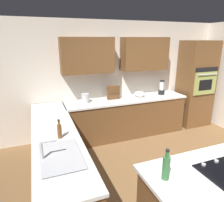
{
  "coord_description": "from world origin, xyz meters",
  "views": [
    {
      "loc": [
        2.0,
        2.29,
        2.2
      ],
      "look_at": [
        0.56,
        -1.47,
        0.96
      ],
      "focal_mm": 32.45,
      "sensor_mm": 36.0,
      "label": 1
    }
  ],
  "objects_px": {
    "mixing_bowl": "(140,94)",
    "oil_bottle": "(166,167)",
    "kettle": "(86,98)",
    "blender": "(162,88)",
    "spice_rack": "(113,92)",
    "wall_oven": "(196,84)",
    "dish_soap_bottle": "(59,131)",
    "sink_unit": "(60,156)"
  },
  "relations": [
    {
      "from": "wall_oven",
      "to": "blender",
      "type": "relative_size",
      "value": 6.29
    },
    {
      "from": "blender",
      "to": "mixing_bowl",
      "type": "relative_size",
      "value": 1.48
    },
    {
      "from": "blender",
      "to": "sink_unit",
      "type": "bearing_deg",
      "value": 35.87
    },
    {
      "from": "wall_oven",
      "to": "spice_rack",
      "type": "bearing_deg",
      "value": -2.14
    },
    {
      "from": "sink_unit",
      "to": "oil_bottle",
      "type": "relative_size",
      "value": 2.19
    },
    {
      "from": "wall_oven",
      "to": "kettle",
      "type": "xyz_separation_m",
      "value": [
        2.9,
        -0.05,
        -0.09
      ]
    },
    {
      "from": "mixing_bowl",
      "to": "oil_bottle",
      "type": "height_order",
      "value": "oil_bottle"
    },
    {
      "from": "sink_unit",
      "to": "kettle",
      "type": "xyz_separation_m",
      "value": [
        -0.78,
        -1.94,
        0.08
      ]
    },
    {
      "from": "wall_oven",
      "to": "oil_bottle",
      "type": "xyz_separation_m",
      "value": [
        2.77,
        2.64,
        -0.06
      ]
    },
    {
      "from": "mixing_bowl",
      "to": "kettle",
      "type": "distance_m",
      "value": 1.3
    },
    {
      "from": "sink_unit",
      "to": "dish_soap_bottle",
      "type": "distance_m",
      "value": 0.49
    },
    {
      "from": "mixing_bowl",
      "to": "oil_bottle",
      "type": "relative_size",
      "value": 0.73
    },
    {
      "from": "spice_rack",
      "to": "dish_soap_bottle",
      "type": "distance_m",
      "value": 2.03
    },
    {
      "from": "blender",
      "to": "mixing_bowl",
      "type": "distance_m",
      "value": 0.61
    },
    {
      "from": "sink_unit",
      "to": "blender",
      "type": "height_order",
      "value": "blender"
    },
    {
      "from": "sink_unit",
      "to": "spice_rack",
      "type": "relative_size",
      "value": 2.28
    },
    {
      "from": "sink_unit",
      "to": "dish_soap_bottle",
      "type": "height_order",
      "value": "dish_soap_bottle"
    },
    {
      "from": "sink_unit",
      "to": "oil_bottle",
      "type": "distance_m",
      "value": 1.18
    },
    {
      "from": "kettle",
      "to": "blender",
      "type": "bearing_deg",
      "value": 180.0
    },
    {
      "from": "blender",
      "to": "dish_soap_bottle",
      "type": "xyz_separation_m",
      "value": [
        2.62,
        1.46,
        -0.04
      ]
    },
    {
      "from": "sink_unit",
      "to": "spice_rack",
      "type": "bearing_deg",
      "value": -125.89
    },
    {
      "from": "wall_oven",
      "to": "kettle",
      "type": "bearing_deg",
      "value": -0.91
    },
    {
      "from": "kettle",
      "to": "dish_soap_bottle",
      "type": "xyz_separation_m",
      "value": [
        0.72,
        1.46,
        0.01
      ]
    },
    {
      "from": "oil_bottle",
      "to": "sink_unit",
      "type": "bearing_deg",
      "value": -39.58
    },
    {
      "from": "mixing_bowl",
      "to": "spice_rack",
      "type": "relative_size",
      "value": 0.76
    },
    {
      "from": "wall_oven",
      "to": "blender",
      "type": "height_order",
      "value": "wall_oven"
    },
    {
      "from": "blender",
      "to": "kettle",
      "type": "bearing_deg",
      "value": -0.0
    },
    {
      "from": "mixing_bowl",
      "to": "kettle",
      "type": "bearing_deg",
      "value": 0.0
    },
    {
      "from": "mixing_bowl",
      "to": "oil_bottle",
      "type": "distance_m",
      "value": 2.93
    },
    {
      "from": "blender",
      "to": "dish_soap_bottle",
      "type": "distance_m",
      "value": 3.0
    },
    {
      "from": "spice_rack",
      "to": "kettle",
      "type": "distance_m",
      "value": 0.65
    },
    {
      "from": "wall_oven",
      "to": "dish_soap_bottle",
      "type": "xyz_separation_m",
      "value": [
        3.62,
        1.41,
        -0.08
      ]
    },
    {
      "from": "sink_unit",
      "to": "oil_bottle",
      "type": "height_order",
      "value": "oil_bottle"
    },
    {
      "from": "sink_unit",
      "to": "mixing_bowl",
      "type": "height_order",
      "value": "sink_unit"
    },
    {
      "from": "kettle",
      "to": "oil_bottle",
      "type": "bearing_deg",
      "value": 92.73
    },
    {
      "from": "wall_oven",
      "to": "dish_soap_bottle",
      "type": "relative_size",
      "value": 7.97
    },
    {
      "from": "blender",
      "to": "spice_rack",
      "type": "distance_m",
      "value": 1.25
    },
    {
      "from": "kettle",
      "to": "dish_soap_bottle",
      "type": "distance_m",
      "value": 1.62
    },
    {
      "from": "mixing_bowl",
      "to": "blender",
      "type": "bearing_deg",
      "value": 180.0
    },
    {
      "from": "spice_rack",
      "to": "kettle",
      "type": "height_order",
      "value": "spice_rack"
    },
    {
      "from": "wall_oven",
      "to": "mixing_bowl",
      "type": "distance_m",
      "value": 1.61
    },
    {
      "from": "kettle",
      "to": "sink_unit",
      "type": "bearing_deg",
      "value": 68.1
    }
  ]
}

